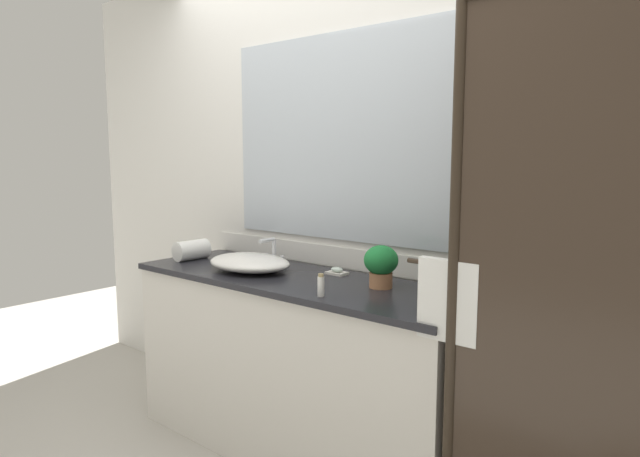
{
  "coord_description": "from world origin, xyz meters",
  "views": [
    {
      "loc": [
        1.75,
        -1.95,
        1.48
      ],
      "look_at": [
        0.15,
        0.0,
        1.15
      ],
      "focal_mm": 30.98,
      "sensor_mm": 36.0,
      "label": 1
    }
  ],
  "objects_px": {
    "sink_basin": "(249,262)",
    "potted_plant": "(381,264)",
    "amenity_bottle_body_wash": "(321,285)",
    "amenity_bottle_lotion": "(434,293)",
    "amenity_bottle_conditioner": "(450,281)",
    "rolled_towel_near_edge": "(192,250)",
    "faucet": "(273,257)",
    "soap_dish": "(337,271)"
  },
  "relations": [
    {
      "from": "sink_basin",
      "to": "amenity_bottle_body_wash",
      "type": "height_order",
      "value": "amenity_bottle_body_wash"
    },
    {
      "from": "potted_plant",
      "to": "soap_dish",
      "type": "height_order",
      "value": "potted_plant"
    },
    {
      "from": "sink_basin",
      "to": "potted_plant",
      "type": "relative_size",
      "value": 2.44
    },
    {
      "from": "sink_basin",
      "to": "amenity_bottle_body_wash",
      "type": "distance_m",
      "value": 0.64
    },
    {
      "from": "amenity_bottle_conditioner",
      "to": "rolled_towel_near_edge",
      "type": "xyz_separation_m",
      "value": [
        -1.46,
        -0.25,
        0.01
      ]
    },
    {
      "from": "potted_plant",
      "to": "soap_dish",
      "type": "distance_m",
      "value": 0.35
    },
    {
      "from": "amenity_bottle_lotion",
      "to": "sink_basin",
      "type": "bearing_deg",
      "value": -178.83
    },
    {
      "from": "amenity_bottle_body_wash",
      "to": "amenity_bottle_lotion",
      "type": "xyz_separation_m",
      "value": [
        0.42,
        0.19,
        -0.0
      ]
    },
    {
      "from": "soap_dish",
      "to": "amenity_bottle_lotion",
      "type": "distance_m",
      "value": 0.66
    },
    {
      "from": "soap_dish",
      "to": "amenity_bottle_conditioner",
      "type": "bearing_deg",
      "value": 3.39
    },
    {
      "from": "faucet",
      "to": "amenity_bottle_body_wash",
      "type": "relative_size",
      "value": 1.76
    },
    {
      "from": "rolled_towel_near_edge",
      "to": "soap_dish",
      "type": "bearing_deg",
      "value": 13.57
    },
    {
      "from": "sink_basin",
      "to": "potted_plant",
      "type": "distance_m",
      "value": 0.73
    },
    {
      "from": "amenity_bottle_lotion",
      "to": "rolled_towel_near_edge",
      "type": "height_order",
      "value": "rolled_towel_near_edge"
    },
    {
      "from": "potted_plant",
      "to": "amenity_bottle_body_wash",
      "type": "relative_size",
      "value": 1.98
    },
    {
      "from": "sink_basin",
      "to": "amenity_bottle_body_wash",
      "type": "relative_size",
      "value": 4.82
    },
    {
      "from": "potted_plant",
      "to": "amenity_bottle_lotion",
      "type": "height_order",
      "value": "potted_plant"
    },
    {
      "from": "sink_basin",
      "to": "amenity_bottle_conditioner",
      "type": "distance_m",
      "value": 1.02
    },
    {
      "from": "soap_dish",
      "to": "rolled_towel_near_edge",
      "type": "bearing_deg",
      "value": -166.43
    },
    {
      "from": "potted_plant",
      "to": "amenity_bottle_conditioner",
      "type": "xyz_separation_m",
      "value": [
        0.27,
        0.13,
        -0.06
      ]
    },
    {
      "from": "faucet",
      "to": "amenity_bottle_conditioner",
      "type": "distance_m",
      "value": 0.99
    },
    {
      "from": "soap_dish",
      "to": "amenity_bottle_body_wash",
      "type": "bearing_deg",
      "value": -61.17
    },
    {
      "from": "faucet",
      "to": "potted_plant",
      "type": "relative_size",
      "value": 0.89
    },
    {
      "from": "amenity_bottle_body_wash",
      "to": "amenity_bottle_lotion",
      "type": "relative_size",
      "value": 1.06
    },
    {
      "from": "faucet",
      "to": "amenity_bottle_body_wash",
      "type": "distance_m",
      "value": 0.7
    },
    {
      "from": "faucet",
      "to": "amenity_bottle_conditioner",
      "type": "relative_size",
      "value": 1.76
    },
    {
      "from": "faucet",
      "to": "amenity_bottle_conditioner",
      "type": "xyz_separation_m",
      "value": [
        0.99,
        0.07,
        -0.0
      ]
    },
    {
      "from": "faucet",
      "to": "potted_plant",
      "type": "bearing_deg",
      "value": -4.48
    },
    {
      "from": "potted_plant",
      "to": "amenity_bottle_conditioner",
      "type": "height_order",
      "value": "potted_plant"
    },
    {
      "from": "sink_basin",
      "to": "soap_dish",
      "type": "bearing_deg",
      "value": 27.86
    },
    {
      "from": "sink_basin",
      "to": "amenity_bottle_conditioner",
      "type": "height_order",
      "value": "amenity_bottle_conditioner"
    },
    {
      "from": "faucet",
      "to": "amenity_bottle_body_wash",
      "type": "height_order",
      "value": "faucet"
    },
    {
      "from": "soap_dish",
      "to": "rolled_towel_near_edge",
      "type": "relative_size",
      "value": 0.52
    },
    {
      "from": "sink_basin",
      "to": "amenity_bottle_lotion",
      "type": "bearing_deg",
      "value": 1.17
    },
    {
      "from": "potted_plant",
      "to": "rolled_towel_near_edge",
      "type": "distance_m",
      "value": 1.2
    },
    {
      "from": "sink_basin",
      "to": "rolled_towel_near_edge",
      "type": "xyz_separation_m",
      "value": [
        -0.47,
        0.0,
        0.01
      ]
    },
    {
      "from": "amenity_bottle_body_wash",
      "to": "amenity_bottle_conditioner",
      "type": "xyz_separation_m",
      "value": [
        0.38,
        0.42,
        0.0
      ]
    },
    {
      "from": "potted_plant",
      "to": "amenity_bottle_conditioner",
      "type": "relative_size",
      "value": 1.97
    },
    {
      "from": "amenity_bottle_lotion",
      "to": "amenity_bottle_conditioner",
      "type": "distance_m",
      "value": 0.23
    },
    {
      "from": "amenity_bottle_body_wash",
      "to": "amenity_bottle_conditioner",
      "type": "distance_m",
      "value": 0.56
    },
    {
      "from": "faucet",
      "to": "amenity_bottle_lotion",
      "type": "distance_m",
      "value": 1.04
    },
    {
      "from": "rolled_towel_near_edge",
      "to": "amenity_bottle_body_wash",
      "type": "bearing_deg",
      "value": -9.08
    }
  ]
}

